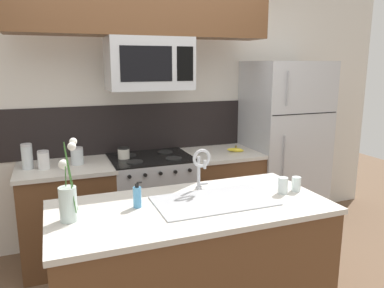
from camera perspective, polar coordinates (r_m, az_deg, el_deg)
rear_partition at (r=3.93m, az=-3.61°, el=5.02°), size 5.20×0.10×2.60m
splash_band at (r=3.82m, az=-7.62°, el=2.46°), size 3.04×0.01×0.48m
back_counter_left at (r=3.60m, az=-18.32°, el=-10.19°), size 0.82×0.65×0.91m
back_counter_right at (r=3.94m, az=4.33°, el=-7.63°), size 0.74×0.65×0.91m
stove_range at (r=3.70m, az=-6.13°, el=-8.91°), size 0.76×0.64×0.93m
microwave at (r=3.43m, az=-6.54°, el=12.04°), size 0.74×0.40×0.46m
upper_cabinet_band at (r=3.43m, az=-7.34°, el=20.90°), size 2.26×0.34×0.60m
refrigerator at (r=4.19m, az=13.54°, el=-0.32°), size 0.78×0.74×1.81m
storage_jar_tall at (r=3.45m, az=-23.83°, el=-1.75°), size 0.09×0.09×0.22m
storage_jar_medium at (r=3.40m, az=-21.68°, el=-2.27°), size 0.10×0.10×0.16m
storage_jar_short at (r=3.46m, az=-17.11°, el=-1.74°), size 0.11×0.11×0.15m
storage_jar_squat at (r=3.53m, az=-10.37°, el=-1.45°), size 0.11×0.11×0.11m
banana_bunch at (r=3.81m, az=6.69°, el=-0.88°), size 0.19×0.12×0.08m
island_counter at (r=2.60m, az=-0.11°, el=-18.55°), size 1.75×0.83×0.91m
kitchen_sink at (r=2.48m, az=3.29°, el=-10.19°), size 0.76×0.44×0.16m
sink_faucet at (r=2.59m, az=1.39°, el=-3.02°), size 0.14×0.14×0.31m
dish_soap_bottle at (r=2.36m, az=-8.35°, el=-7.95°), size 0.06×0.05×0.16m
drinking_glass at (r=2.65m, az=13.67°, el=-6.16°), size 0.07×0.07×0.11m
spare_glass at (r=2.73m, az=15.59°, el=-5.89°), size 0.06×0.06×0.10m
flower_vase at (r=2.24m, az=-18.34°, el=-8.11°), size 0.12×0.15×0.48m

